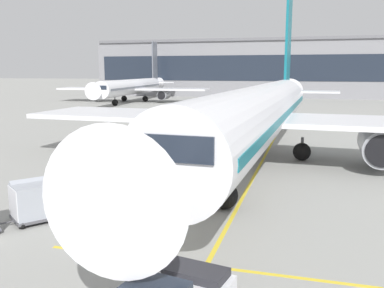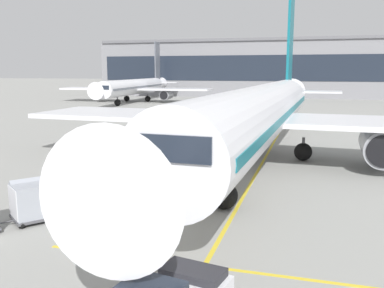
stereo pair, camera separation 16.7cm
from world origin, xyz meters
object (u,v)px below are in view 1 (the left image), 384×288
Objects in this scene: ground_crew_by_loader at (128,191)px; parked_airplane at (262,112)px; baggage_cart_lead at (83,191)px; baggage_cart_second at (35,200)px; safety_cone_engine_keepout at (159,154)px; ground_crew_by_carts at (105,180)px; safety_cone_wingtip at (182,155)px; distant_airplane at (133,87)px; safety_cone_nose_mark at (179,163)px; belt_loader at (158,179)px; ground_crew_marshaller at (134,184)px.

parked_airplane is at bearing 69.74° from ground_crew_by_loader.
baggage_cart_lead is (-7.13, -14.06, -2.71)m from parked_airplane.
safety_cone_engine_keepout is (0.77, 14.43, -0.63)m from baggage_cart_second.
baggage_cart_second is 1.51× the size of ground_crew_by_carts.
safety_cone_wingtip is (-0.91, 11.98, -0.63)m from ground_crew_by_loader.
safety_cone_wingtip is (1.84, 0.04, -0.00)m from safety_cone_engine_keepout.
parked_airplane is 18.02× the size of baggage_cart_second.
parked_airplane is 63.62m from distant_airplane.
ground_crew_by_carts reaches higher than safety_cone_nose_mark.
safety_cone_wingtip is (-1.42, 9.08, -0.52)m from belt_loader.
ground_crew_by_carts is at bearing -120.78° from parked_airplane.
distant_airplane reaches higher than ground_crew_by_carts.
baggage_cart_lead is 12.62m from safety_cone_wingtip.
baggage_cart_lead is at bearing 54.39° from baggage_cart_second.
baggage_cart_second is 3.50× the size of safety_cone_engine_keepout.
distant_airplane is (-26.15, 55.41, 2.89)m from safety_cone_engine_keepout.
distant_airplane is (-28.69, 66.11, 2.26)m from ground_crew_marshaller.
parked_airplane is 27.28× the size of ground_crew_by_loader.
ground_crew_by_carts is 2.35× the size of safety_cone_nose_mark.
ground_crew_by_carts and ground_crew_marshaller have the same top height.
distant_airplane is (-26.83, 65.70, 2.26)m from ground_crew_by_carts.
baggage_cart_lead is 1.51× the size of ground_crew_by_loader.
baggage_cart_lead is at bearing -68.49° from distant_airplane.
baggage_cart_lead is 1.51× the size of ground_crew_marshaller.
baggage_cart_lead is 0.06× the size of distant_airplane.
baggage_cart_lead is 2.38m from baggage_cart_second.
ground_crew_by_loader is (3.53, 2.49, -0.00)m from baggage_cart_second.
safety_cone_engine_keepout is at bearing 132.98° from safety_cone_nose_mark.
ground_crew_by_carts is at bearing 141.45° from ground_crew_by_loader.
parked_airplane is at bearing 67.06° from ground_crew_marshaller.
distant_airplane is at bearing 116.82° from safety_cone_wingtip.
ground_crew_by_loader is 9.29m from safety_cone_nose_mark.
safety_cone_wingtip is at bearing 98.88° from belt_loader.
baggage_cart_lead reaches higher than safety_cone_engine_keepout.
baggage_cart_second is (-8.51, -16.00, -2.71)m from parked_airplane.
baggage_cart_lead is 3.56× the size of safety_cone_nose_mark.
safety_cone_nose_mark is 0.02× the size of distant_airplane.
baggage_cart_second is 12.22m from safety_cone_nose_mark.
safety_cone_engine_keepout is 0.02× the size of distant_airplane.
parked_airplane reaches higher than ground_crew_by_carts.
parked_airplane is 11.85m from belt_loader.
baggage_cart_second is 3.50× the size of safety_cone_wingtip.
parked_airplane is 6.95m from safety_cone_wingtip.
ground_crew_marshaller is 11.01m from safety_cone_engine_keepout.
safety_cone_engine_keepout is at bearing 102.98° from ground_crew_by_loader.
parked_airplane is 27.28× the size of ground_crew_by_carts.
baggage_cart_lead is 3.50× the size of safety_cone_engine_keepout.
baggage_cart_second is at bearing -144.75° from ground_crew_by_loader.
baggage_cart_lead is 73.02m from distant_airplane.
baggage_cart_second is 74.34m from distant_airplane.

